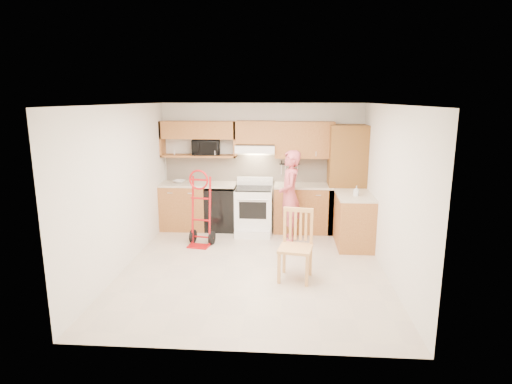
# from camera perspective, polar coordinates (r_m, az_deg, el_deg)

# --- Properties ---
(floor) EXTENTS (4.00, 4.50, 0.02)m
(floor) POSITION_cam_1_polar(r_m,az_deg,el_deg) (6.72, -0.31, -10.22)
(floor) COLOR #C4B49D
(floor) RESTS_ON ground
(ceiling) EXTENTS (4.00, 4.50, 0.02)m
(ceiling) POSITION_cam_1_polar(r_m,az_deg,el_deg) (6.19, -0.33, 11.81)
(ceiling) COLOR white
(ceiling) RESTS_ON ground
(wall_back) EXTENTS (4.00, 0.02, 2.50)m
(wall_back) POSITION_cam_1_polar(r_m,az_deg,el_deg) (8.55, 0.83, 3.53)
(wall_back) COLOR silver
(wall_back) RESTS_ON ground
(wall_front) EXTENTS (4.00, 0.02, 2.50)m
(wall_front) POSITION_cam_1_polar(r_m,az_deg,el_deg) (4.16, -2.69, -6.21)
(wall_front) COLOR silver
(wall_front) RESTS_ON ground
(wall_left) EXTENTS (0.02, 4.50, 2.50)m
(wall_left) POSITION_cam_1_polar(r_m,az_deg,el_deg) (6.79, -17.49, 0.58)
(wall_left) COLOR silver
(wall_left) RESTS_ON ground
(wall_right) EXTENTS (0.02, 4.50, 2.50)m
(wall_right) POSITION_cam_1_polar(r_m,az_deg,el_deg) (6.50, 17.63, 0.07)
(wall_right) COLOR silver
(wall_right) RESTS_ON ground
(backsplash) EXTENTS (3.92, 0.03, 0.55)m
(backsplash) POSITION_cam_1_polar(r_m,az_deg,el_deg) (8.54, 0.82, 3.18)
(backsplash) COLOR beige
(backsplash) RESTS_ON wall_back
(lower_cab_left) EXTENTS (0.90, 0.60, 0.90)m
(lower_cab_left) POSITION_cam_1_polar(r_m,az_deg,el_deg) (8.64, -9.62, -1.97)
(lower_cab_left) COLOR #AC743B
(lower_cab_left) RESTS_ON ground
(dishwasher) EXTENTS (0.60, 0.60, 0.85)m
(dishwasher) POSITION_cam_1_polar(r_m,az_deg,el_deg) (8.50, -4.70, -2.24)
(dishwasher) COLOR black
(dishwasher) RESTS_ON ground
(lower_cab_right) EXTENTS (1.14, 0.60, 0.90)m
(lower_cab_right) POSITION_cam_1_polar(r_m,az_deg,el_deg) (8.41, 6.35, -2.27)
(lower_cab_right) COLOR #AC743B
(lower_cab_right) RESTS_ON ground
(countertop_left) EXTENTS (1.50, 0.63, 0.04)m
(countertop_left) POSITION_cam_1_polar(r_m,az_deg,el_deg) (8.47, -7.77, 1.06)
(countertop_left) COLOR beige
(countertop_left) RESTS_ON lower_cab_left
(countertop_right) EXTENTS (1.14, 0.63, 0.04)m
(countertop_right) POSITION_cam_1_polar(r_m,az_deg,el_deg) (8.30, 6.43, 0.86)
(countertop_right) COLOR beige
(countertop_right) RESTS_ON lower_cab_right
(cab_return_right) EXTENTS (0.60, 1.00, 0.90)m
(cab_return_right) POSITION_cam_1_polar(r_m,az_deg,el_deg) (7.73, 13.05, -3.86)
(cab_return_right) COLOR #AC743B
(cab_return_right) RESTS_ON ground
(countertop_return) EXTENTS (0.63, 1.00, 0.04)m
(countertop_return) POSITION_cam_1_polar(r_m,az_deg,el_deg) (7.61, 13.22, -0.46)
(countertop_return) COLOR beige
(countertop_return) RESTS_ON cab_return_right
(pantry_tall) EXTENTS (0.70, 0.60, 2.10)m
(pantry_tall) POSITION_cam_1_polar(r_m,az_deg,el_deg) (8.35, 12.08, 1.64)
(pantry_tall) COLOR brown
(pantry_tall) RESTS_ON ground
(upper_cab_left) EXTENTS (1.50, 0.33, 0.34)m
(upper_cab_left) POSITION_cam_1_polar(r_m,az_deg,el_deg) (8.46, -7.79, 8.30)
(upper_cab_left) COLOR #AC743B
(upper_cab_left) RESTS_ON wall_back
(upper_shelf_mw) EXTENTS (1.50, 0.33, 0.04)m
(upper_shelf_mw) POSITION_cam_1_polar(r_m,az_deg,el_deg) (8.51, -7.69, 4.87)
(upper_shelf_mw) COLOR #AC743B
(upper_shelf_mw) RESTS_ON wall_back
(upper_cab_center) EXTENTS (0.76, 0.33, 0.44)m
(upper_cab_center) POSITION_cam_1_polar(r_m,az_deg,el_deg) (8.31, -0.06, 8.06)
(upper_cab_center) COLOR #AC743B
(upper_cab_center) RESTS_ON wall_back
(upper_cab_right) EXTENTS (1.14, 0.33, 0.70)m
(upper_cab_right) POSITION_cam_1_polar(r_m,az_deg,el_deg) (8.31, 6.54, 7.01)
(upper_cab_right) COLOR #AC743B
(upper_cab_right) RESTS_ON wall_back
(range_hood) EXTENTS (0.76, 0.46, 0.14)m
(range_hood) POSITION_cam_1_polar(r_m,az_deg,el_deg) (8.27, -0.09, 5.88)
(range_hood) COLOR white
(range_hood) RESTS_ON wall_back
(knife_strip) EXTENTS (0.40, 0.05, 0.29)m
(knife_strip) POSITION_cam_1_polar(r_m,az_deg,el_deg) (8.49, 4.53, 3.36)
(knife_strip) COLOR black
(knife_strip) RESTS_ON backsplash
(microwave) EXTENTS (0.59, 0.44, 0.30)m
(microwave) POSITION_cam_1_polar(r_m,az_deg,el_deg) (8.46, -6.74, 6.02)
(microwave) COLOR black
(microwave) RESTS_ON upper_shelf_mw
(range) EXTENTS (0.71, 0.94, 1.05)m
(range) POSITION_cam_1_polar(r_m,az_deg,el_deg) (8.22, -0.32, -2.00)
(range) COLOR white
(range) RESTS_ON ground
(person) EXTENTS (0.44, 0.64, 1.68)m
(person) POSITION_cam_1_polar(r_m,az_deg,el_deg) (7.73, 4.57, -0.58)
(person) COLOR #C04D56
(person) RESTS_ON ground
(hand_truck) EXTENTS (0.56, 0.53, 1.24)m
(hand_truck) POSITION_cam_1_polar(r_m,az_deg,el_deg) (7.55, -7.62, -2.68)
(hand_truck) COLOR #B60F13
(hand_truck) RESTS_ON ground
(dining_chair) EXTENTS (0.54, 0.58, 1.03)m
(dining_chair) POSITION_cam_1_polar(r_m,az_deg,el_deg) (6.15, 5.35, -7.24)
(dining_chair) COLOR tan
(dining_chair) RESTS_ON ground
(soap_bottle) EXTENTS (0.10, 0.10, 0.17)m
(soap_bottle) POSITION_cam_1_polar(r_m,az_deg,el_deg) (7.50, 13.37, 0.17)
(soap_bottle) COLOR white
(soap_bottle) RESTS_ON countertop_return
(bowl) EXTENTS (0.27, 0.27, 0.05)m
(bowl) POSITION_cam_1_polar(r_m,az_deg,el_deg) (8.55, -10.30, 1.40)
(bowl) COLOR white
(bowl) RESTS_ON countertop_left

